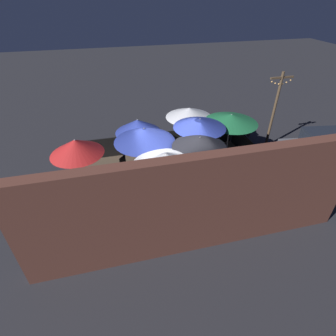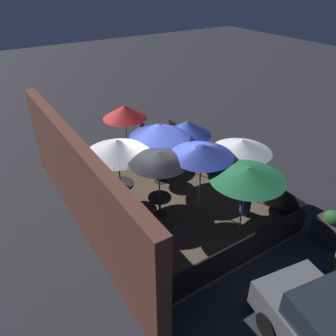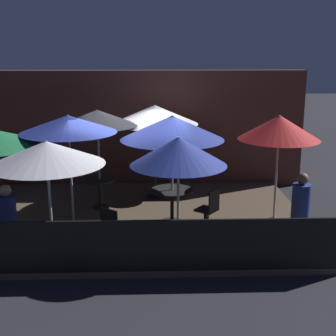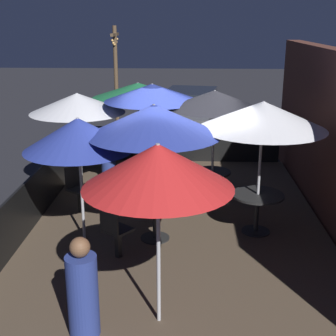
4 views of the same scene
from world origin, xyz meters
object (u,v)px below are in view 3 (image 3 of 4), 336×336
(dining_table_1, at_px, (172,196))
(patio_chair_0, at_px, (113,229))
(patio_umbrella_2, at_px, (97,118))
(patio_umbrella_1, at_px, (172,128))
(patio_chair_1, at_px, (209,209))
(dining_table_0, at_px, (155,175))
(patio_umbrella_7, at_px, (178,151))
(dining_table_2, at_px, (100,185))
(patio_umbrella_0, at_px, (155,115))
(patron_1, at_px, (301,206))
(patio_umbrella_6, at_px, (68,124))
(patio_umbrella_5, at_px, (47,153))
(patio_umbrella_3, at_px, (279,128))
(patron_0, at_px, (8,221))

(dining_table_1, bearing_deg, patio_chair_0, -125.68)
(patio_umbrella_2, distance_m, patio_chair_0, 3.24)
(patio_umbrella_1, bearing_deg, patio_chair_1, -38.02)
(patio_umbrella_2, height_order, dining_table_0, patio_umbrella_2)
(patio_umbrella_7, bearing_deg, dining_table_2, 127.20)
(dining_table_0, bearing_deg, dining_table_1, -78.89)
(patio_umbrella_0, bearing_deg, patron_1, -39.78)
(patio_umbrella_6, xyz_separation_m, patio_chair_0, (0.99, -1.44, -1.75))
(patio_umbrella_6, distance_m, dining_table_2, 2.18)
(dining_table_2, bearing_deg, patio_umbrella_7, -52.80)
(patio_umbrella_0, distance_m, patio_chair_0, 3.93)
(patio_umbrella_5, relative_size, patron_1, 1.71)
(patio_umbrella_2, distance_m, patio_umbrella_6, 1.35)
(dining_table_1, xyz_separation_m, patron_1, (2.67, -0.69, -0.02))
(patio_umbrella_0, relative_size, patio_umbrella_6, 0.98)
(patio_umbrella_1, distance_m, dining_table_1, 1.54)
(patio_umbrella_0, distance_m, patio_chair_1, 3.14)
(patio_umbrella_0, bearing_deg, dining_table_1, -78.89)
(patio_umbrella_3, xyz_separation_m, patio_chair_1, (-1.60, -0.81, -1.58))
(patio_chair_0, distance_m, patron_1, 3.96)
(patio_umbrella_1, xyz_separation_m, dining_table_1, (0.00, 0.00, -1.54))
(dining_table_1, relative_size, patron_0, 0.71)
(patio_umbrella_6, bearing_deg, patio_umbrella_5, -93.93)
(patio_umbrella_1, xyz_separation_m, patron_0, (-3.21, -1.35, -1.55))
(patio_umbrella_1, xyz_separation_m, patio_umbrella_7, (0.06, -1.26, -0.24))
(dining_table_1, relative_size, dining_table_2, 1.23)
(patio_umbrella_5, height_order, dining_table_1, patio_umbrella_5)
(dining_table_2, bearing_deg, patio_umbrella_1, -32.28)
(patio_chair_1, xyz_separation_m, patron_1, (1.91, -0.10, 0.07))
(patio_chair_0, bearing_deg, patio_umbrella_5, 134.50)
(patio_umbrella_3, bearing_deg, patio_umbrella_0, 149.30)
(dining_table_0, bearing_deg, dining_table_2, -150.82)
(patio_umbrella_6, bearing_deg, patio_chair_1, -7.79)
(dining_table_1, distance_m, dining_table_2, 2.02)
(patio_umbrella_7, bearing_deg, patio_umbrella_0, 97.82)
(patio_umbrella_1, distance_m, patio_umbrella_7, 1.28)
(patio_umbrella_5, height_order, patron_0, patio_umbrella_5)
(patio_umbrella_7, bearing_deg, patio_umbrella_5, -166.77)
(patron_0, bearing_deg, patio_umbrella_5, -117.83)
(dining_table_0, xyz_separation_m, patron_1, (3.03, -2.52, -0.00))
(patio_umbrella_3, distance_m, patron_0, 5.98)
(patio_chair_1, bearing_deg, patio_umbrella_2, 3.89)
(patio_umbrella_6, xyz_separation_m, patio_chair_1, (2.92, -0.40, -1.75))
(patio_umbrella_5, xyz_separation_m, patron_0, (-0.93, 0.46, -1.42))
(patron_1, bearing_deg, dining_table_0, 8.63)
(patio_umbrella_1, bearing_deg, patron_0, -157.17)
(patio_umbrella_0, bearing_deg, patio_umbrella_2, -150.82)
(patron_0, bearing_deg, patio_chair_1, -80.79)
(patio_umbrella_5, bearing_deg, dining_table_2, 78.83)
(patio_umbrella_1, bearing_deg, patio_umbrella_2, 147.72)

